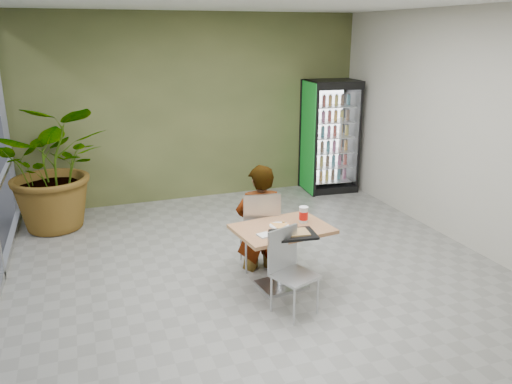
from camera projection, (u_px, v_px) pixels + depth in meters
ground at (267, 282)px, 5.98m from camera, size 7.00×7.00×0.00m
room_envelope at (268, 152)px, 5.49m from camera, size 6.00×7.00×3.20m
dining_table at (282, 244)px, 5.71m from camera, size 1.14×0.86×0.75m
chair_far at (260, 225)px, 6.13m from camera, size 0.52×0.52×1.02m
chair_near at (289, 264)px, 5.24m from camera, size 0.52×0.52×0.91m
seated_woman at (260, 229)px, 6.21m from camera, size 0.66×0.48×1.65m
pizza_plate at (279, 225)px, 5.67m from camera, size 0.32×0.29×0.03m
soda_cup at (303, 215)px, 5.77m from camera, size 0.11×0.11×0.19m
napkin_stack at (265, 235)px, 5.40m from camera, size 0.16×0.16×0.02m
cafeteria_tray at (293, 234)px, 5.41m from camera, size 0.52×0.40×0.03m
beverage_fridge at (330, 136)px, 9.24m from camera, size 0.99×0.79×2.05m
potted_plant at (55, 167)px, 7.39m from camera, size 1.99×1.81×1.91m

